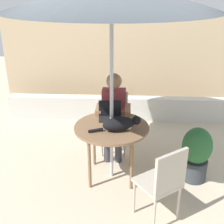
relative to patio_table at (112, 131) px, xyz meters
name	(u,v)px	position (x,y,z in m)	size (l,w,h in m)	color
ground_plane	(112,175)	(0.00, 0.00, -0.68)	(14.00, 14.00, 0.00)	#BCAD93
fence_back	(118,64)	(0.00, 2.41, 0.25)	(4.55, 0.08, 1.86)	tan
planter_wall_low	(117,108)	(0.00, 1.84, -0.45)	(4.09, 0.20, 0.45)	beige
patio_table	(112,131)	(0.00, 0.00, 0.00)	(0.94, 0.94, 0.75)	brown
chair_occupied	(114,117)	(0.00, 0.74, -0.14)	(0.40, 0.40, 0.90)	#B2A899
chair_empty	(163,180)	(0.58, -0.79, -0.14)	(0.56, 0.56, 0.90)	#B2A899
person_seated	(114,111)	(0.00, 0.58, 0.03)	(0.48, 0.48, 1.24)	maroon
laptop	(110,113)	(-0.04, 0.26, 0.13)	(0.32, 0.28, 0.21)	black
cat	(121,124)	(0.11, -0.10, 0.15)	(0.64, 0.31, 0.17)	black
potted_plant_near_fence	(196,153)	(1.09, 0.00, -0.29)	(0.38, 0.38, 0.74)	#33383D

